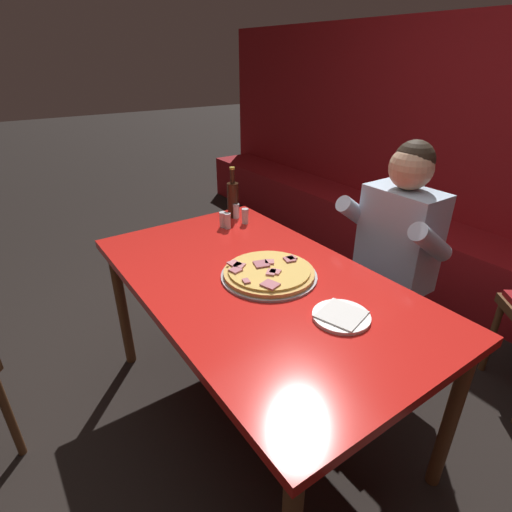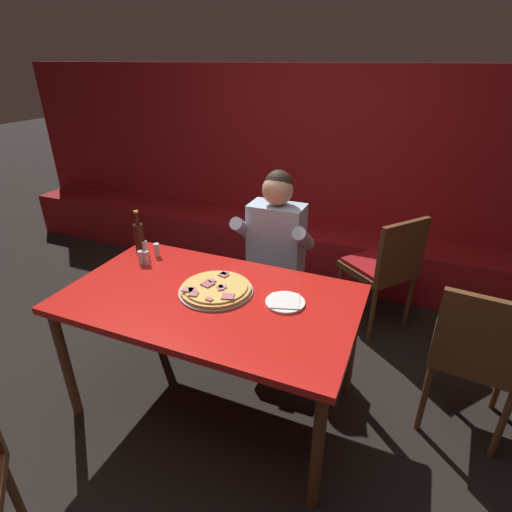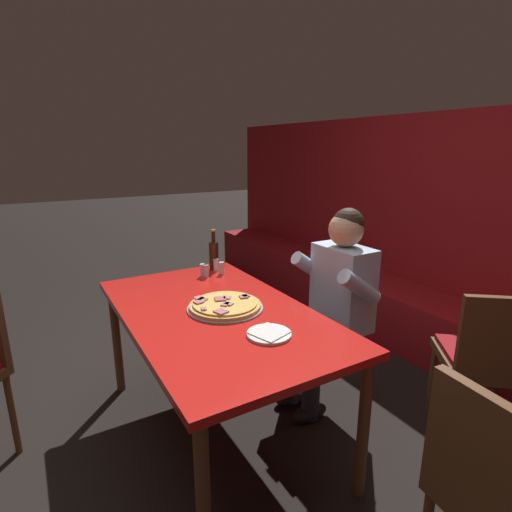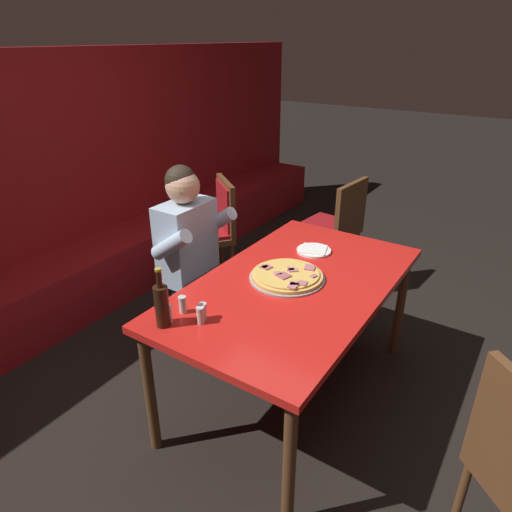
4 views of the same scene
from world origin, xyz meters
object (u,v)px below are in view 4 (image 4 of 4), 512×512
Objects in this scene: shaker_red_pepper_flakes at (200,316)px; shaker_parmesan at (168,315)px; shaker_black_pepper at (183,305)px; diner_seated_blue_shirt at (198,255)px; pizza at (287,276)px; beer_bottle at (162,304)px; dining_chair_near_right at (336,224)px; plate_white_paper at (314,250)px; main_dining_table at (294,294)px; shaker_oregano at (203,312)px; dining_chair_by_booth at (212,226)px.

shaker_parmesan is at bearing 118.64° from shaker_red_pepper_flakes.
diner_seated_blue_shirt reaches higher than shaker_black_pepper.
pizza is 0.74m from beer_bottle.
beer_bottle is at bearing -178.28° from dining_chair_near_right.
plate_white_paper is at bearing -64.01° from diner_seated_blue_shirt.
pizza is 0.44× the size of dining_chair_near_right.
beer_bottle is 0.90m from diner_seated_blue_shirt.
dining_chair_near_right is at bearing 1.72° from beer_bottle.
diner_seated_blue_shirt is (0.76, 0.44, -0.18)m from beer_bottle.
main_dining_table is at bearing -16.70° from shaker_red_pepper_flakes.
shaker_red_pepper_flakes is (0.07, -0.13, 0.00)m from shaker_parmesan.
plate_white_paper is 0.74m from diner_seated_blue_shirt.
beer_bottle is at bearing 155.86° from main_dining_table.
main_dining_table is 18.49× the size of shaker_parmesan.
plate_white_paper is at bearing -11.32° from beer_bottle.
dining_chair_near_right is (0.97, 0.28, -0.21)m from plate_white_paper.
diner_seated_blue_shirt reaches higher than beer_bottle.
pizza is at bearing -20.91° from shaker_parmesan.
diner_seated_blue_shirt is (0.73, 0.44, -0.11)m from shaker_parmesan.
shaker_parmesan is at bearing 168.38° from plate_white_paper.
diner_seated_blue_shirt is 1.36m from dining_chair_near_right.
shaker_black_pepper is at bearing 92.66° from shaker_oregano.
plate_white_paper is 1.08m from shaker_parmesan.
dining_chair_by_booth is 0.98× the size of dining_chair_near_right.
plate_white_paper is 2.44× the size of shaker_parmesan.
shaker_parmesan is (-0.66, 0.25, 0.02)m from pizza.
main_dining_table is at bearing -123.86° from dining_chair_by_booth.
diner_seated_blue_shirt is 1.37× the size of dining_chair_by_booth.
shaker_red_pepper_flakes is at bearing -143.10° from dining_chair_by_booth.
beer_bottle is at bearing -149.85° from diner_seated_blue_shirt.
shaker_parmesan is 0.86m from diner_seated_blue_shirt.
dining_chair_near_right reaches higher than main_dining_table.
beer_bottle is 3.40× the size of shaker_oregano.
beer_bottle is 3.40× the size of shaker_red_pepper_flakes.
plate_white_paper reaches higher than main_dining_table.
shaker_parmesan is at bearing -1.39° from beer_bottle.
shaker_oregano is at bearing -142.78° from dining_chair_by_booth.
shaker_parmesan and shaker_black_pepper have the same top height.
dining_chair_by_booth is at bearing 31.39° from beer_bottle.
dining_chair_by_booth is (1.37, 1.04, -0.26)m from shaker_oregano.
plate_white_paper is 2.44× the size of shaker_black_pepper.
dining_chair_by_booth is at bearing 123.15° from dining_chair_near_right.
shaker_black_pepper reaches higher than pizza.
shaker_red_pepper_flakes is at bearing -61.36° from shaker_parmesan.
beer_bottle is at bearing 137.97° from shaker_oregano.
beer_bottle reaches higher than pizza.
shaker_parmesan reaches higher than pizza.
diner_seated_blue_shirt reaches higher than dining_chair_near_right.
shaker_parmesan is 1.00× the size of shaker_red_pepper_flakes.
dining_chair_by_booth reaches higher than shaker_oregano.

